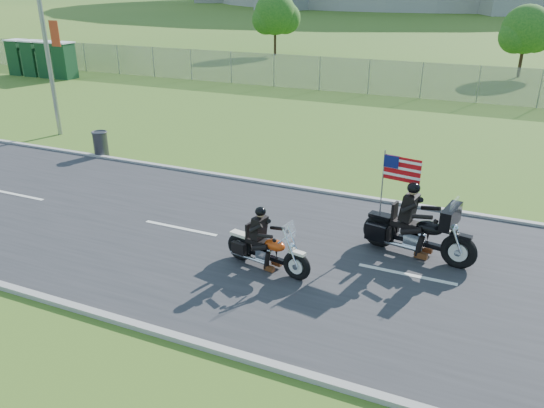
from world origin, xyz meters
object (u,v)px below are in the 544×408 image
at_px(porta_toilet_b, 49,60).
at_px(motorcycle_follow, 418,233).
at_px(trash_can, 101,144).
at_px(porta_toilet_d, 19,58).
at_px(porta_toilet_a, 65,61).
at_px(motorcycle_lead, 266,250).
at_px(porta_toilet_c, 34,59).

xyz_separation_m(porta_toilet_b, motorcycle_follow, (27.42, -16.00, -0.51)).
distance_m(porta_toilet_b, trash_can, 19.75).
distance_m(porta_toilet_d, trash_can, 21.97).
height_order(motorcycle_follow, trash_can, motorcycle_follow).
relative_size(porta_toilet_a, motorcycle_lead, 1.02).
height_order(porta_toilet_b, motorcycle_follow, motorcycle_follow).
distance_m(porta_toilet_a, porta_toilet_d, 4.20).
distance_m(motorcycle_lead, trash_can, 10.66).
height_order(porta_toilet_c, porta_toilet_d, same).
bearing_deg(trash_can, porta_toilet_a, 137.19).
relative_size(porta_toilet_c, trash_can, 2.49).
bearing_deg(porta_toilet_b, porta_toilet_c, 180.00).
bearing_deg(motorcycle_follow, porta_toilet_b, 159.66).
bearing_deg(motorcycle_lead, porta_toilet_c, 156.12).
xyz_separation_m(porta_toilet_c, porta_toilet_d, (-1.40, 0.00, 0.00)).
bearing_deg(porta_toilet_d, trash_can, -35.34).
height_order(porta_toilet_a, porta_toilet_b, same).
xyz_separation_m(porta_toilet_b, motorcycle_lead, (24.36, -17.99, -0.66)).
distance_m(porta_toilet_b, motorcycle_follow, 31.75).
relative_size(porta_toilet_b, motorcycle_lead, 1.02).
xyz_separation_m(porta_toilet_c, motorcycle_lead, (25.76, -17.99, -0.66)).
xyz_separation_m(porta_toilet_d, motorcycle_lead, (27.16, -17.99, -0.66)).
relative_size(porta_toilet_b, porta_toilet_d, 1.00).
bearing_deg(motorcycle_lead, porta_toilet_b, 154.61).
relative_size(porta_toilet_c, porta_toilet_d, 1.00).
relative_size(motorcycle_lead, motorcycle_follow, 0.81).
relative_size(porta_toilet_a, porta_toilet_d, 1.00).
xyz_separation_m(porta_toilet_a, porta_toilet_b, (-1.40, 0.00, 0.00)).
height_order(porta_toilet_a, porta_toilet_c, same).
bearing_deg(motorcycle_lead, motorcycle_follow, 44.23).
xyz_separation_m(porta_toilet_a, motorcycle_follow, (26.02, -16.00, -0.51)).
distance_m(porta_toilet_b, porta_toilet_c, 1.40).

